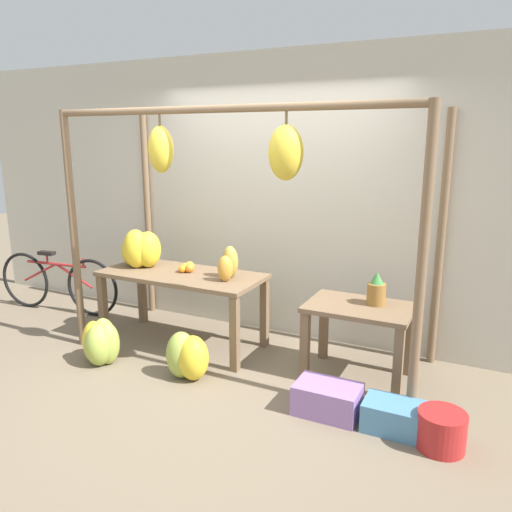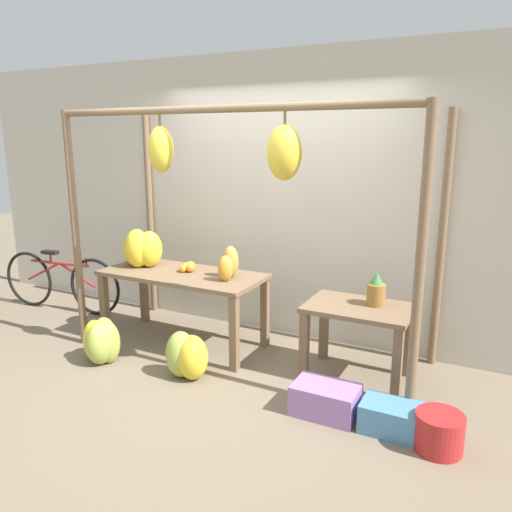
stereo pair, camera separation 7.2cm
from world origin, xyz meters
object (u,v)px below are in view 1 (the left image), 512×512
fruit_crate_white (327,399)px  fruit_crate_purple (395,417)px  pineapple_cluster (376,291)px  banana_pile_ground_right (188,356)px  papaya_pile (228,265)px  blue_bucket (441,430)px  banana_pile_ground_left (101,343)px  banana_pile_on_table (140,250)px  orange_pile (187,268)px  parked_bicycle (58,282)px

fruit_crate_white → fruit_crate_purple: (0.49, -0.00, -0.01)m
pineapple_cluster → banana_pile_ground_right: bearing=-151.7°
fruit_crate_white → papaya_pile: (-1.18, 0.62, 0.75)m
blue_bucket → papaya_pile: papaya_pile is taller
banana_pile_ground_right → fruit_crate_purple: banana_pile_ground_right is taller
banana_pile_ground_left → banana_pile_ground_right: (0.87, 0.09, 0.01)m
banana_pile_ground_right → blue_bucket: (2.03, -0.08, -0.07)m
banana_pile_on_table → fruit_crate_white: 2.40m
orange_pile → blue_bucket: bearing=-16.8°
papaya_pile → fruit_crate_purple: size_ratio=0.74×
banana_pile_ground_right → fruit_crate_white: (1.23, -0.01, -0.08)m
blue_bucket → banana_pile_ground_right: bearing=177.6°
pineapple_cluster → blue_bucket: 1.23m
papaya_pile → blue_bucket: bearing=-19.5°
fruit_crate_white → blue_bucket: size_ratio=1.50×
banana_pile_on_table → fruit_crate_purple: bearing=-13.1°
orange_pile → fruit_crate_purple: size_ratio=0.42×
banana_pile_ground_left → banana_pile_ground_right: size_ratio=0.92×
banana_pile_ground_left → parked_bicycle: parked_bicycle is taller
banana_pile_on_table → papaya_pile: bearing=0.6°
banana_pile_on_table → banana_pile_ground_right: size_ratio=1.01×
orange_pile → pineapple_cluster: 1.81m
banana_pile_on_table → banana_pile_ground_left: size_ratio=1.10×
parked_bicycle → fruit_crate_purple: parked_bicycle is taller
banana_pile_on_table → papaya_pile: (1.00, 0.01, -0.04)m
banana_pile_on_table → banana_pile_ground_right: (0.95, -0.61, -0.70)m
banana_pile_ground_right → papaya_pile: bearing=85.0°
pineapple_cluster → banana_pile_ground_left: 2.46m
banana_pile_on_table → pineapple_cluster: size_ratio=1.67×
parked_bicycle → fruit_crate_white: bearing=-12.0°
blue_bucket → fruit_crate_white: bearing=174.5°
orange_pile → parked_bicycle: bearing=177.3°
fruit_crate_white → papaya_pile: 1.53m
orange_pile → fruit_crate_purple: bearing=-17.3°
banana_pile_ground_right → papaya_pile: (0.05, 0.62, 0.66)m
fruit_crate_purple → pineapple_cluster: bearing=114.4°
orange_pile → blue_bucket: orange_pile is taller
fruit_crate_purple → fruit_crate_white: bearing=179.4°
banana_pile_ground_left → banana_pile_ground_right: banana_pile_ground_right is taller
banana_pile_on_table → papaya_pile: 1.00m
orange_pile → banana_pile_ground_right: size_ratio=0.38×
blue_bucket → pineapple_cluster: bearing=128.4°
fruit_crate_white → fruit_crate_purple: fruit_crate_white is taller
banana_pile_ground_left → papaya_pile: bearing=37.3°
blue_bucket → orange_pile: bearing=163.2°
papaya_pile → fruit_crate_purple: (1.67, -0.63, -0.76)m
parked_bicycle → banana_pile_on_table: bearing=-5.8°
orange_pile → pineapple_cluster: bearing=2.7°
orange_pile → banana_pile_ground_right: orange_pile is taller
pineapple_cluster → papaya_pile: size_ratio=0.89×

